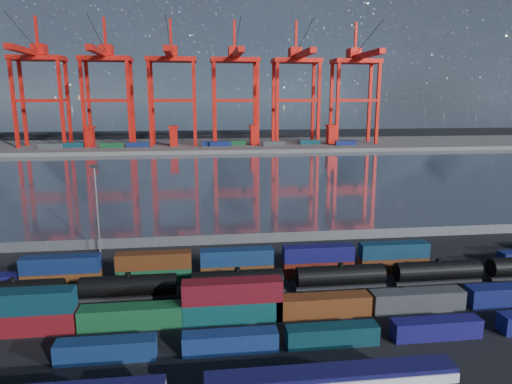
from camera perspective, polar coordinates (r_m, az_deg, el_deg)
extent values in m
plane|color=black|center=(65.97, 3.33, -13.90)|extent=(700.00, 700.00, 0.00)
plane|color=#333D4A|center=(166.28, -3.21, 1.85)|extent=(700.00, 700.00, 0.00)
cube|color=#514F4C|center=(270.08, -4.77, 5.85)|extent=(700.00, 70.00, 2.00)
cone|color=#1E2630|center=(1769.25, -27.73, 16.34)|extent=(1000.00, 1000.00, 420.00)
cone|color=#1E2630|center=(1685.15, -14.31, 19.29)|extent=(1100.00, 1100.00, 520.00)
cone|color=#1E2630|center=(1683.92, 0.13, 18.61)|extent=(1040.00, 1040.00, 460.00)
cone|color=#1E2630|center=(1774.80, 13.63, 16.64)|extent=(960.00, 960.00, 380.00)
cone|color=#1E2630|center=(1920.63, 23.71, 14.41)|extent=(840.00, 840.00, 300.00)
cube|color=#11103C|center=(44.11, 9.50, -21.30)|extent=(22.71, 2.45, 0.45)
cube|color=navy|center=(55.82, -18.22, -18.23)|extent=(10.92, 2.22, 2.37)
cube|color=navy|center=(54.85, -3.23, -18.18)|extent=(10.92, 2.22, 2.37)
cube|color=#0B313A|center=(56.77, 9.49, -17.22)|extent=(10.92, 2.22, 2.37)
cube|color=#151159|center=(61.45, 21.58, -15.56)|extent=(10.92, 2.22, 2.37)
cube|color=maroon|center=(64.98, -27.18, -14.32)|extent=(12.84, 2.61, 2.78)
cube|color=#0B2F3C|center=(63.87, -27.41, -12.06)|extent=(12.84, 2.61, 2.78)
cube|color=#15512A|center=(61.76, -15.30, -14.77)|extent=(12.84, 2.61, 2.78)
cube|color=#0C4242|center=(61.21, -2.96, -14.59)|extent=(12.84, 2.61, 2.78)
cube|color=maroon|center=(60.03, -2.99, -12.21)|extent=(12.84, 2.61, 2.78)
cube|color=brown|center=(63.09, 8.28, -13.86)|extent=(12.84, 2.61, 2.78)
cube|color=#3A3C3E|center=(67.64, 19.49, -12.62)|extent=(12.84, 2.61, 2.78)
cube|color=#111856|center=(74.66, 29.26, -11.14)|extent=(12.84, 2.61, 2.78)
cube|color=#603213|center=(76.77, -23.07, -10.05)|extent=(11.55, 2.35, 2.50)
cube|color=navy|center=(75.92, -23.22, -8.29)|extent=(11.55, 2.35, 2.50)
cube|color=#134A29|center=(74.14, -12.56, -10.14)|extent=(11.55, 2.35, 2.50)
cube|color=#572A11|center=(73.25, -12.65, -8.32)|extent=(11.55, 2.35, 2.50)
cube|color=#573211|center=(73.97, -2.38, -9.91)|extent=(11.55, 2.35, 2.50)
cube|color=navy|center=(73.09, -2.40, -8.08)|extent=(11.55, 2.35, 2.50)
cube|color=#5A160D|center=(76.12, 7.75, -9.37)|extent=(11.55, 2.35, 2.50)
cube|color=#111052|center=(75.26, 7.80, -7.59)|extent=(11.55, 2.35, 2.50)
cube|color=#522710|center=(80.26, 16.75, -8.65)|extent=(11.55, 2.35, 2.50)
cube|color=#0D2F46|center=(79.44, 16.86, -6.95)|extent=(11.55, 2.35, 2.50)
cylinder|color=black|center=(72.48, -28.05, -10.87)|extent=(13.32, 2.97, 2.97)
cylinder|color=black|center=(71.90, -28.18, -9.66)|extent=(0.82, 0.82, 0.51)
cube|color=black|center=(73.09, -27.93, -12.07)|extent=(13.83, 2.05, 0.41)
cube|color=black|center=(71.74, -24.37, -12.53)|extent=(2.56, 1.84, 0.61)
cylinder|color=black|center=(68.48, -15.62, -11.18)|extent=(13.32, 2.97, 2.97)
cylinder|color=black|center=(67.87, -15.70, -9.91)|extent=(0.82, 0.82, 0.51)
cube|color=black|center=(69.12, -15.55, -12.44)|extent=(13.83, 2.05, 0.41)
cube|color=black|center=(70.13, -19.35, -12.69)|extent=(2.56, 1.84, 0.61)
cube|color=black|center=(68.75, -11.63, -12.75)|extent=(2.56, 1.84, 0.61)
cylinder|color=black|center=(67.87, -2.33, -10.95)|extent=(13.32, 2.97, 2.97)
cylinder|color=black|center=(67.25, -2.35, -9.66)|extent=(0.82, 0.82, 0.51)
cube|color=black|center=(68.52, -2.32, -12.21)|extent=(13.83, 2.05, 0.41)
cube|color=black|center=(68.50, -6.26, -12.66)|extent=(2.56, 1.84, 0.61)
cube|color=black|center=(69.18, 1.58, -12.34)|extent=(2.56, 1.84, 0.61)
cylinder|color=black|center=(70.74, 10.48, -10.18)|extent=(13.32, 2.97, 2.97)
cylinder|color=black|center=(70.15, 10.53, -8.93)|extent=(0.82, 0.82, 0.51)
cube|color=black|center=(71.36, 10.43, -11.40)|extent=(13.83, 2.05, 0.41)
cube|color=black|center=(70.33, 6.76, -12.00)|extent=(2.56, 1.84, 0.61)
cube|color=black|center=(72.98, 13.94, -11.37)|extent=(2.56, 1.84, 0.61)
cylinder|color=black|center=(76.69, 21.74, -9.08)|extent=(13.32, 2.97, 2.97)
cylinder|color=black|center=(76.15, 21.83, -7.93)|extent=(0.82, 0.82, 0.51)
cube|color=black|center=(77.27, 21.64, -10.22)|extent=(13.83, 2.05, 0.41)
cube|color=black|center=(75.38, 18.49, -10.88)|extent=(2.56, 1.84, 0.61)
cube|color=black|center=(79.67, 24.58, -10.12)|extent=(2.56, 1.84, 0.61)
cube|color=black|center=(83.05, 28.32, -9.59)|extent=(2.56, 1.84, 0.61)
cube|color=#595B5E|center=(91.39, 0.16, -5.79)|extent=(160.00, 0.06, 2.00)
cylinder|color=slate|center=(95.20, -24.63, -6.11)|extent=(0.12, 0.12, 2.20)
cylinder|color=slate|center=(92.65, -18.69, -6.12)|extent=(0.12, 0.12, 2.20)
cylinder|color=slate|center=(91.13, -12.49, -6.06)|extent=(0.12, 0.12, 2.20)
cylinder|color=slate|center=(90.70, -6.16, -5.93)|extent=(0.12, 0.12, 2.20)
cylinder|color=slate|center=(91.36, 0.16, -5.73)|extent=(0.12, 0.12, 2.20)
cylinder|color=slate|center=(93.10, 6.30, -5.46)|extent=(0.12, 0.12, 2.20)
cylinder|color=slate|center=(95.86, 12.15, -5.15)|extent=(0.12, 0.12, 2.20)
cylinder|color=slate|center=(99.55, 17.61, -4.82)|extent=(0.12, 0.12, 2.20)
cylinder|color=slate|center=(104.08, 22.64, -4.47)|extent=(0.12, 0.12, 2.20)
cylinder|color=slate|center=(109.33, 27.21, -4.12)|extent=(0.12, 0.12, 2.20)
cylinder|color=slate|center=(88.95, -19.23, -2.27)|extent=(0.36, 0.36, 16.00)
cube|color=black|center=(87.40, -19.60, 3.02)|extent=(1.60, 0.40, 0.60)
cube|color=red|center=(274.27, -28.01, 9.54)|extent=(1.74, 1.74, 48.91)
cube|color=red|center=(286.52, -27.09, 9.66)|extent=(1.74, 1.74, 48.91)
cube|color=red|center=(266.85, -23.14, 9.94)|extent=(1.74, 1.74, 48.91)
cube|color=red|center=(279.43, -22.41, 10.04)|extent=(1.74, 1.74, 48.91)
cube|color=red|center=(270.30, -25.66, 10.26)|extent=(23.91, 1.52, 1.52)
cube|color=red|center=(282.72, -24.83, 10.35)|extent=(23.91, 1.52, 1.52)
cube|color=red|center=(277.25, -25.64, 14.84)|extent=(27.17, 15.22, 2.39)
cube|color=red|center=(265.06, -26.59, 15.43)|extent=(3.26, 52.17, 2.72)
cube|color=red|center=(281.78, -25.45, 15.79)|extent=(6.52, 8.70, 5.43)
cube|color=red|center=(280.57, -25.74, 17.47)|extent=(1.30, 1.30, 17.39)
cylinder|color=black|center=(263.36, -26.94, 17.10)|extent=(0.26, 44.74, 14.76)
cube|color=red|center=(264.08, -20.79, 10.11)|extent=(1.74, 1.74, 48.91)
cube|color=red|center=(276.78, -20.17, 10.19)|extent=(1.74, 1.74, 48.91)
cube|color=red|center=(259.61, -15.58, 10.42)|extent=(1.74, 1.74, 48.91)
cube|color=red|center=(272.52, -15.18, 10.48)|extent=(1.74, 1.74, 48.91)
cube|color=red|center=(261.55, -18.25, 10.81)|extent=(23.91, 1.52, 1.52)
cube|color=red|center=(274.37, -17.73, 10.86)|extent=(23.91, 1.52, 1.52)
cube|color=red|center=(268.73, -18.29, 15.52)|extent=(27.17, 15.22, 2.39)
cube|color=red|center=(256.14, -18.89, 16.19)|extent=(3.26, 52.17, 2.72)
cube|color=red|center=(273.40, -18.18, 16.48)|extent=(6.52, 8.70, 5.43)
cube|color=red|center=(272.15, -18.38, 18.23)|extent=(1.30, 1.30, 17.39)
cylinder|color=black|center=(254.38, -19.13, 17.93)|extent=(0.26, 44.74, 14.76)
cube|color=red|center=(258.26, -13.10, 10.54)|extent=(1.74, 1.74, 48.91)
cube|color=red|center=(271.24, -12.83, 10.59)|extent=(1.74, 1.74, 48.91)
cube|color=red|center=(256.96, -7.70, 10.73)|extent=(1.74, 1.74, 48.91)
cube|color=red|center=(270.01, -7.68, 10.77)|extent=(1.74, 1.74, 48.91)
cube|color=red|center=(257.31, -10.43, 11.19)|extent=(23.91, 1.52, 1.52)
cube|color=red|center=(270.33, -10.28, 11.21)|extent=(23.91, 1.52, 1.52)
cube|color=red|center=(264.60, -10.54, 15.97)|extent=(27.17, 15.22, 2.39)
cube|color=red|center=(251.80, -10.73, 16.68)|extent=(3.26, 52.17, 2.72)
cube|color=red|center=(269.35, -10.52, 16.94)|extent=(6.52, 8.70, 5.43)
cube|color=red|center=(268.08, -10.62, 18.71)|extent=(1.30, 1.30, 17.39)
cylinder|color=black|center=(250.01, -10.83, 18.47)|extent=(0.26, 44.74, 14.76)
cube|color=red|center=(257.12, -5.19, 10.79)|extent=(1.74, 1.74, 48.91)
cube|color=red|center=(270.15, -5.29, 10.83)|extent=(1.74, 1.74, 48.91)
cube|color=red|center=(259.07, 0.20, 10.84)|extent=(1.74, 1.74, 48.91)
cube|color=red|center=(272.01, -0.16, 10.88)|extent=(1.74, 1.74, 48.91)
cube|color=red|center=(257.79, -2.49, 11.37)|extent=(23.91, 1.52, 1.52)
cube|color=red|center=(270.79, -2.72, 11.38)|extent=(23.91, 1.52, 1.52)
cube|color=red|center=(265.07, -2.65, 16.14)|extent=(27.17, 15.22, 2.39)
cube|color=red|center=(252.30, -2.41, 16.86)|extent=(3.26, 52.17, 2.72)
cube|color=red|center=(269.81, -2.74, 17.10)|extent=(6.52, 8.70, 5.43)
cube|color=red|center=(268.54, -2.72, 18.88)|extent=(1.30, 1.30, 17.39)
cylinder|color=black|center=(250.51, -2.38, 18.65)|extent=(0.26, 44.74, 14.76)
cube|color=red|center=(260.71, 2.66, 10.83)|extent=(1.74, 1.74, 48.91)
cube|color=red|center=(273.58, 2.19, 10.88)|extent=(1.74, 1.74, 48.91)
cube|color=red|center=(265.81, 7.84, 10.76)|extent=(1.74, 1.74, 48.91)
cube|color=red|center=(278.43, 7.14, 10.81)|extent=(1.74, 1.74, 48.91)
cube|color=red|center=(262.97, 5.29, 11.34)|extent=(23.91, 1.52, 1.52)
cube|color=red|center=(275.73, 4.70, 11.36)|extent=(23.91, 1.52, 1.52)
cube|color=red|center=(270.11, 5.07, 16.02)|extent=(27.17, 15.22, 2.39)
cube|color=red|center=(257.59, 5.71, 16.71)|extent=(3.26, 52.17, 2.72)
cube|color=red|center=(274.76, 4.89, 16.98)|extent=(6.52, 8.70, 5.43)
cube|color=red|center=(273.52, 5.02, 18.72)|extent=(1.30, 1.30, 17.39)
cylinder|color=black|center=(255.84, 5.89, 18.45)|extent=(0.26, 44.74, 14.76)
cube|color=red|center=(268.86, 10.16, 10.69)|extent=(1.74, 1.74, 48.91)
cube|color=red|center=(281.35, 9.37, 10.76)|extent=(1.74, 1.74, 48.91)
cube|color=red|center=(276.84, 14.98, 10.51)|extent=(1.74, 1.74, 48.91)
cube|color=red|center=(288.98, 14.00, 10.59)|extent=(1.74, 1.74, 48.91)
cube|color=red|center=(272.59, 12.63, 11.12)|extent=(23.91, 1.52, 1.52)
cube|color=red|center=(284.91, 11.74, 11.17)|extent=(23.91, 1.52, 1.52)
cube|color=red|center=(279.48, 12.38, 15.66)|extent=(27.17, 15.22, 2.39)
cube|color=red|center=(267.40, 13.36, 16.28)|extent=(3.26, 52.17, 2.72)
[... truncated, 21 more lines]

